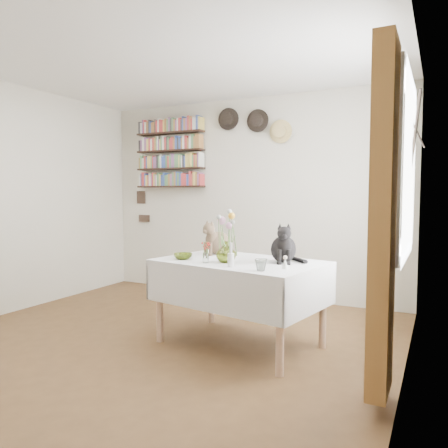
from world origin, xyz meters
The scene contains 16 objects.
room centered at (0.00, 0.00, 1.25)m, with size 4.08×4.58×2.58m.
window centered at (1.97, 0.80, 1.40)m, with size 0.12×1.52×1.32m.
curtain centered at (1.90, -0.12, 1.15)m, with size 0.12×0.38×2.10m, color brown.
dining_table centered at (0.68, 0.52, 0.55)m, with size 1.51×1.12×0.73m.
tabby_cat centered at (0.33, 0.80, 0.90)m, with size 0.22×0.28×0.33m, color brown, non-canonical shape.
black_cat centered at (1.04, 0.62, 0.90)m, with size 0.23×0.29×0.34m, color black, non-canonical shape.
flower_vase centered at (0.62, 0.38, 0.82)m, with size 0.17×0.17×0.18m, color #9FB43F.
green_bowl centered at (0.20, 0.37, 0.76)m, with size 0.16×0.16×0.05m, color #9FB43F.
drinking_glass centered at (1.02, 0.14, 0.78)m, with size 0.09×0.09×0.09m, color white.
candlestick centered at (0.74, 0.21, 0.80)m, with size 0.05×0.05×0.19m.
berry_jar centered at (0.48, 0.29, 0.82)m, with size 0.05×0.05×0.20m.
porcelain_figurine centered at (1.16, 0.31, 0.78)m, with size 0.05×0.05×0.10m.
flower_bouquet centered at (0.62, 0.39, 1.07)m, with size 0.17×0.13×0.39m.
bookshelf_unit centered at (-1.10, 2.16, 1.84)m, with size 1.00×0.16×0.91m.
wall_hats centered at (0.12, 2.19, 2.17)m, with size 0.98×0.09×0.48m.
wall_art_plaques centered at (-1.63, 2.23, 1.12)m, with size 0.21×0.02×0.44m.
Camera 1 is at (2.20, -2.85, 1.31)m, focal length 35.00 mm.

